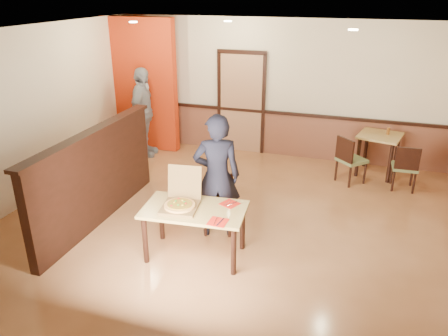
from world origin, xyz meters
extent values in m
plane|color=#C37C4C|center=(0.00, 0.00, 0.00)|extent=(7.00, 7.00, 0.00)
plane|color=black|center=(0.00, 0.00, 2.80)|extent=(7.00, 7.00, 0.00)
plane|color=#FFEBC7|center=(0.00, 3.50, 1.40)|extent=(7.00, 0.00, 7.00)
plane|color=#FFEBC7|center=(-3.50, 0.00, 1.40)|extent=(0.00, 7.00, 7.00)
cube|color=brown|center=(0.00, 3.47, 0.45)|extent=(7.00, 0.04, 0.90)
cube|color=black|center=(0.00, 3.45, 0.92)|extent=(7.00, 0.06, 0.06)
cube|color=tan|center=(-0.80, 3.46, 1.05)|extent=(0.90, 0.06, 2.10)
cube|color=black|center=(-2.00, -0.20, 0.70)|extent=(0.14, 3.00, 1.40)
cube|color=black|center=(-2.00, -0.20, 1.42)|extent=(0.20, 3.10, 0.05)
cube|color=red|center=(-2.90, 3.00, 1.40)|extent=(1.60, 0.20, 2.78)
cylinder|color=#FFF5B2|center=(-2.30, 1.80, 2.78)|extent=(0.14, 0.14, 0.02)
cylinder|color=#FFF5B2|center=(-0.80, 2.50, 2.78)|extent=(0.14, 0.14, 0.02)
cylinder|color=#FFF5B2|center=(1.40, 1.50, 2.78)|extent=(0.14, 0.14, 0.02)
cube|color=tan|center=(-0.25, -0.65, 0.69)|extent=(1.39, 0.87, 0.04)
cylinder|color=black|center=(-0.80, -1.00, 0.33)|extent=(0.07, 0.07, 0.67)
cylinder|color=black|center=(-0.86, -0.40, 0.33)|extent=(0.07, 0.07, 0.67)
cylinder|color=black|center=(0.36, -0.89, 0.33)|extent=(0.07, 0.07, 0.67)
cylinder|color=black|center=(0.30, -0.30, 0.33)|extent=(0.07, 0.07, 0.67)
cube|color=olive|center=(-0.16, 0.06, 0.42)|extent=(0.50, 0.50, 0.05)
cube|color=black|center=(-0.21, 0.24, 0.64)|extent=(0.40, 0.13, 0.40)
cylinder|color=black|center=(-0.29, -0.15, 0.18)|extent=(0.04, 0.04, 0.36)
cylinder|color=black|center=(-0.37, 0.18, 0.18)|extent=(0.04, 0.04, 0.36)
cylinder|color=black|center=(0.05, -0.07, 0.18)|extent=(0.04, 0.04, 0.36)
cylinder|color=black|center=(-0.04, 0.27, 0.18)|extent=(0.04, 0.04, 0.36)
cube|color=olive|center=(1.59, 2.45, 0.44)|extent=(0.62, 0.62, 0.06)
cube|color=black|center=(1.45, 2.31, 0.67)|extent=(0.33, 0.32, 0.42)
cylinder|color=black|center=(1.84, 2.45, 0.19)|extent=(0.04, 0.04, 0.38)
cylinder|color=black|center=(1.59, 2.19, 0.19)|extent=(0.04, 0.04, 0.38)
cylinder|color=black|center=(1.58, 2.70, 0.19)|extent=(0.04, 0.04, 0.38)
cylinder|color=black|center=(1.33, 2.44, 0.19)|extent=(0.04, 0.04, 0.38)
cube|color=olive|center=(2.49, 2.45, 0.42)|extent=(0.43, 0.43, 0.05)
cube|color=black|center=(2.50, 2.26, 0.64)|extent=(0.40, 0.05, 0.40)
cylinder|color=black|center=(2.65, 2.63, 0.18)|extent=(0.04, 0.04, 0.36)
cylinder|color=black|center=(2.67, 2.29, 0.18)|extent=(0.04, 0.04, 0.36)
cylinder|color=black|center=(2.31, 2.61, 0.18)|extent=(0.04, 0.04, 0.36)
cylinder|color=black|center=(2.33, 2.27, 0.18)|extent=(0.04, 0.04, 0.36)
cube|color=tan|center=(2.04, 3.00, 0.77)|extent=(0.89, 0.89, 0.04)
cylinder|color=black|center=(1.69, 2.78, 0.38)|extent=(0.07, 0.07, 0.75)
cylinder|color=black|center=(1.82, 3.35, 0.38)|extent=(0.07, 0.07, 0.75)
cylinder|color=black|center=(2.26, 2.65, 0.38)|extent=(0.07, 0.07, 0.75)
cylinder|color=black|center=(2.39, 3.22, 0.38)|extent=(0.07, 0.07, 0.75)
imported|color=black|center=(-0.16, -0.02, 0.91)|extent=(0.77, 0.64, 1.81)
imported|color=#97979F|center=(-2.65, 2.55, 0.93)|extent=(0.60, 1.14, 1.86)
cube|color=brown|center=(-0.42, -0.72, 0.73)|extent=(0.51, 0.51, 0.03)
cube|color=brown|center=(-0.46, -0.45, 0.97)|extent=(0.46, 0.15, 0.45)
cylinder|color=#F7B159|center=(-0.42, -0.72, 0.76)|extent=(0.53, 0.53, 0.03)
cube|color=red|center=(0.15, -0.89, 0.71)|extent=(0.23, 0.23, 0.01)
cylinder|color=silver|center=(0.12, -0.89, 0.72)|extent=(0.01, 0.19, 0.01)
cube|color=silver|center=(0.18, -0.89, 0.72)|extent=(0.02, 0.20, 0.00)
cube|color=red|center=(0.15, -0.39, 0.71)|extent=(0.28, 0.28, 0.00)
cylinder|color=silver|center=(0.12, -0.39, 0.72)|extent=(0.08, 0.17, 0.01)
cube|color=silver|center=(0.18, -0.39, 0.72)|extent=(0.09, 0.18, 0.00)
cylinder|color=brown|center=(2.17, 3.06, 0.86)|extent=(0.06, 0.06, 0.14)
camera|label=1|loc=(1.66, -5.27, 3.36)|focal=35.00mm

